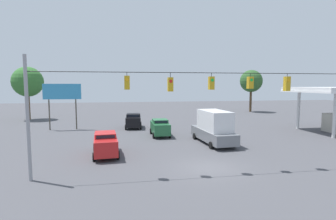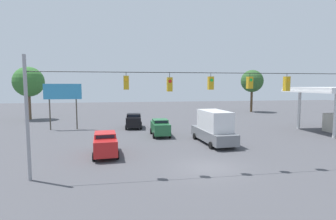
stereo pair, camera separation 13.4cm
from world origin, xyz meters
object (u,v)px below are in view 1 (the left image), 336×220
sedan_black_withflow_far (133,121)px  box_truck_grey_crossing_near (214,127)px  roadside_billboard (62,95)px  overhead_signal_span (212,100)px  traffic_cone_nearest (109,153)px  traffic_cone_third (110,138)px  tree_horizon_left (28,82)px  tree_horizon_right (251,81)px  traffic_cone_fourth (111,132)px  traffic_cone_second (109,144)px  sedan_green_withflow_mid (160,127)px  sedan_red_parked_shoulder (106,143)px

sedan_black_withflow_far → box_truck_grey_crossing_near: size_ratio=0.61×
box_truck_grey_crossing_near → roadside_billboard: bearing=-33.9°
sedan_black_withflow_far → roadside_billboard: 9.38m
overhead_signal_span → traffic_cone_nearest: (6.78, -4.55, -4.38)m
traffic_cone_third → roadside_billboard: size_ratio=0.10×
traffic_cone_nearest → box_truck_grey_crossing_near: bearing=-162.8°
box_truck_grey_crossing_near → roadside_billboard: size_ratio=1.15×
tree_horizon_left → tree_horizon_right: (-41.34, -5.34, 0.27)m
overhead_signal_span → traffic_cone_fourth: bearing=-62.9°
traffic_cone_third → traffic_cone_fourth: 3.21m
traffic_cone_fourth → overhead_signal_span: bearing=117.1°
box_truck_grey_crossing_near → traffic_cone_nearest: size_ratio=11.90×
roadside_billboard → tree_horizon_left: 13.54m
traffic_cone_fourth → tree_horizon_right: (-27.69, -21.08, 6.09)m
traffic_cone_second → tree_horizon_right: (-27.65, -27.09, 6.09)m
box_truck_grey_crossing_near → sedan_black_withflow_far: bearing=-55.5°
sedan_green_withflow_mid → traffic_cone_second: 7.05m
tree_horizon_left → tree_horizon_right: bearing=-172.6°
traffic_cone_fourth → tree_horizon_left: (13.64, -15.74, 5.82)m
sedan_red_parked_shoulder → traffic_cone_fourth: sedan_red_parked_shoulder is taller
overhead_signal_span → traffic_cone_third: overhead_signal_span is taller
overhead_signal_span → tree_horizon_left: bearing=-54.9°
sedan_black_withflow_far → overhead_signal_span: bearing=103.4°
box_truck_grey_crossing_near → traffic_cone_second: 9.90m
traffic_cone_third → traffic_cone_nearest: bearing=92.0°
box_truck_grey_crossing_near → overhead_signal_span: bearing=69.0°
box_truck_grey_crossing_near → sedan_red_parked_shoulder: box_truck_grey_crossing_near is taller
traffic_cone_nearest → sedan_black_withflow_far: bearing=-100.5°
sedan_black_withflow_far → traffic_cone_third: 8.09m
overhead_signal_span → sedan_black_withflow_far: 18.87m
sedan_green_withflow_mid → traffic_cone_third: 5.69m
traffic_cone_second → traffic_cone_third: same height
traffic_cone_nearest → traffic_cone_fourth: bearing=-88.8°
sedan_green_withflow_mid → traffic_cone_third: sedan_green_withflow_mid is taller
sedan_red_parked_shoulder → traffic_cone_second: 2.74m
sedan_green_withflow_mid → traffic_cone_second: sedan_green_withflow_mid is taller
traffic_cone_nearest → roadside_billboard: bearing=-65.4°
sedan_green_withflow_mid → tree_horizon_left: (18.98, -17.15, 5.14)m
overhead_signal_span → traffic_cone_second: overhead_signal_span is taller
overhead_signal_span → sedan_green_withflow_mid: overhead_signal_span is taller
roadside_billboard → tree_horizon_right: tree_horizon_right is taller
tree_horizon_right → traffic_cone_nearest: bearing=47.6°
overhead_signal_span → sedan_red_parked_shoulder: overhead_signal_span is taller
sedan_red_parked_shoulder → sedan_green_withflow_mid: 9.06m
sedan_red_parked_shoulder → tree_horizon_right: 41.06m
tree_horizon_right → roadside_billboard: bearing=25.9°
overhead_signal_span → sedan_red_parked_shoulder: 9.38m
traffic_cone_fourth → tree_horizon_right: tree_horizon_right is taller
box_truck_grey_crossing_near → traffic_cone_third: bearing=-16.1°
sedan_green_withflow_mid → traffic_cone_fourth: 5.57m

